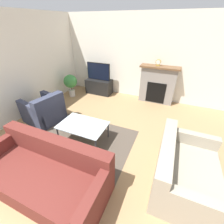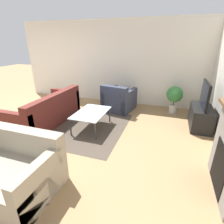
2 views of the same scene
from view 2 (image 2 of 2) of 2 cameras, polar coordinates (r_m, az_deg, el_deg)
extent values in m
plane|color=#9E7A51|center=(5.45, -28.66, -2.65)|extent=(20.00, 20.00, 0.00)
cube|color=silver|center=(5.98, 5.60, 15.50)|extent=(0.06, 8.00, 2.70)
cube|color=#4C4238|center=(4.52, -8.20, -4.84)|extent=(2.25, 1.89, 0.00)
cube|color=black|center=(2.99, 31.54, -15.19)|extent=(0.61, 0.01, 0.69)
cube|color=black|center=(4.89, 26.94, -1.51)|extent=(0.97, 0.47, 0.54)
cube|color=black|center=(4.71, 28.15, 4.96)|extent=(0.89, 0.05, 0.62)
cube|color=black|center=(4.71, 27.83, 5.00)|extent=(0.85, 0.01, 0.58)
cube|color=#5B231E|center=(4.97, -20.84, -0.91)|extent=(2.09, 0.92, 0.42)
cube|color=#5B231E|center=(4.62, -18.05, 3.20)|extent=(2.09, 0.20, 0.40)
cube|color=#5B231E|center=(5.66, -14.96, 3.86)|extent=(0.14, 0.92, 0.66)
cube|color=#5B231E|center=(4.29, -29.03, -4.22)|extent=(0.14, 0.92, 0.66)
cube|color=#9E937F|center=(3.08, -30.97, -17.95)|extent=(0.96, 1.41, 0.42)
cube|color=#9E937F|center=(3.06, -27.29, -8.17)|extent=(0.20, 1.41, 0.40)
cube|color=#9E937F|center=(2.62, -21.63, -20.47)|extent=(0.96, 0.14, 0.66)
cube|color=#33384C|center=(5.56, 2.35, 2.99)|extent=(1.04, 0.99, 0.42)
cube|color=#33384C|center=(5.14, 0.64, 6.19)|extent=(0.35, 0.86, 0.40)
cube|color=#33384C|center=(5.38, 5.71, 3.58)|extent=(0.91, 0.30, 0.66)
cube|color=#33384C|center=(5.68, -0.79, 4.70)|extent=(0.91, 0.30, 0.66)
cylinder|color=#333338|center=(4.89, -7.52, 0.01)|extent=(0.04, 0.04, 0.41)
cylinder|color=#333338|center=(4.12, -13.39, -4.85)|extent=(0.04, 0.04, 0.41)
cylinder|color=#333338|center=(4.67, -0.74, -0.90)|extent=(0.04, 0.04, 0.41)
cylinder|color=#333338|center=(3.86, -5.57, -6.28)|extent=(0.04, 0.04, 0.41)
cube|color=silver|center=(4.28, -6.78, -0.16)|extent=(1.05, 0.69, 0.02)
cylinder|color=beige|center=(5.64, 19.22, 1.05)|extent=(0.22, 0.22, 0.24)
cylinder|color=#4C3823|center=(5.57, 19.47, 2.90)|extent=(0.03, 0.03, 0.14)
sphere|color=#387F3D|center=(5.50, 19.81, 5.46)|extent=(0.47, 0.47, 0.47)
camera|label=1|loc=(4.42, -49.72, 19.90)|focal=24.00mm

